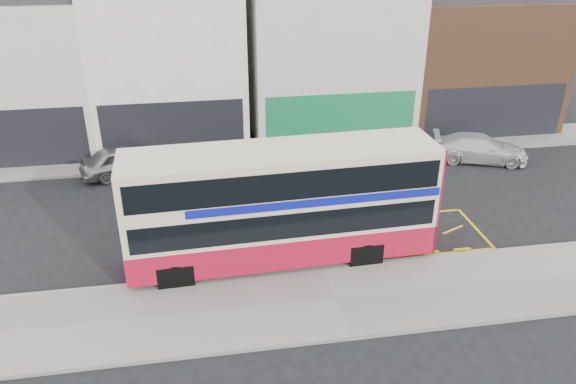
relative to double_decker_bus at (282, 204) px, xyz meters
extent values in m
plane|color=black|center=(1.35, -0.60, -2.36)|extent=(120.00, 120.00, 0.00)
cube|color=gray|center=(1.35, -2.90, -2.29)|extent=(40.00, 4.00, 0.15)
cube|color=gray|center=(1.35, -0.98, -2.29)|extent=(40.00, 0.15, 0.15)
cube|color=gray|center=(1.35, 10.40, -2.29)|extent=(50.00, 3.00, 0.15)
cube|color=beige|center=(-12.15, 14.40, 1.64)|extent=(8.00, 8.00, 8.00)
cube|color=black|center=(-12.15, 10.42, -0.76)|extent=(7.36, 0.06, 3.20)
cube|color=black|center=(-12.15, 10.44, -0.96)|extent=(5.60, 0.04, 2.00)
cube|color=white|center=(-4.15, 14.40, 2.14)|extent=(8.00, 8.00, 9.00)
cube|color=black|center=(-4.15, 10.42, -0.76)|extent=(7.36, 0.06, 3.20)
cube|color=black|center=(-4.15, 10.44, -0.96)|extent=(5.60, 0.04, 2.00)
cube|color=beige|center=(4.85, 14.40, 1.89)|extent=(9.00, 8.00, 8.50)
cube|color=#147542|center=(4.85, 10.42, -0.76)|extent=(8.28, 0.06, 3.20)
cube|color=black|center=(4.85, 10.44, -0.96)|extent=(6.30, 0.04, 2.00)
cube|color=brown|center=(13.85, 14.40, 1.39)|extent=(9.00, 8.00, 7.50)
cube|color=black|center=(13.85, 10.42, -0.76)|extent=(8.28, 0.06, 3.20)
cube|color=black|center=(13.85, 10.44, -0.96)|extent=(6.30, 0.04, 2.00)
cube|color=beige|center=(-0.04, 0.00, 0.06)|extent=(11.30, 2.99, 4.12)
cube|color=#A50D29|center=(-0.04, 0.00, -1.44)|extent=(11.34, 3.03, 1.12)
cube|color=#A50D29|center=(5.54, 0.22, 0.06)|extent=(0.16, 2.59, 4.12)
cube|color=black|center=(-0.04, 0.00, -0.22)|extent=(10.85, 3.03, 0.97)
cube|color=black|center=(-0.04, 0.00, 1.31)|extent=(10.85, 3.03, 1.02)
cube|color=#0D1491|center=(0.98, 0.04, 0.59)|extent=(9.06, 2.95, 0.31)
cube|color=black|center=(-5.61, -0.22, -0.48)|extent=(0.15, 2.34, 1.63)
cube|color=black|center=(-5.61, -0.22, 1.31)|extent=(0.15, 2.34, 1.02)
cube|color=black|center=(-5.60, -0.22, 0.49)|extent=(0.12, 1.78, 0.36)
cube|color=beige|center=(-0.04, 0.00, 2.07)|extent=(11.29, 2.89, 0.12)
cylinder|color=black|center=(-3.96, -1.31, -1.85)|extent=(1.03, 0.33, 1.02)
cylinder|color=black|center=(-4.05, 0.99, -1.85)|extent=(1.03, 0.33, 1.02)
cylinder|color=black|center=(2.96, -1.04, -1.85)|extent=(1.03, 0.33, 1.02)
cylinder|color=black|center=(2.87, 1.27, -1.85)|extent=(1.03, 0.33, 1.02)
cube|color=black|center=(-3.54, -1.00, -0.58)|extent=(0.11, 0.11, 3.25)
cube|color=white|center=(-3.21, -0.99, 0.72)|extent=(0.59, 0.06, 0.48)
cube|color=white|center=(-3.54, -0.94, -0.15)|extent=(0.38, 0.05, 0.54)
imported|color=#9B9A9F|center=(-6.54, 9.00, -1.60)|extent=(4.79, 3.12, 1.52)
imported|color=#414449|center=(3.13, 7.89, -1.71)|extent=(4.06, 1.62, 1.31)
imported|color=silver|center=(11.76, 7.68, -1.65)|extent=(5.27, 3.45, 1.42)
cylinder|color=black|center=(7.40, 11.57, -1.52)|extent=(0.24, 0.24, 1.69)
camera|label=1|loc=(-2.73, -17.85, 9.46)|focal=35.00mm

